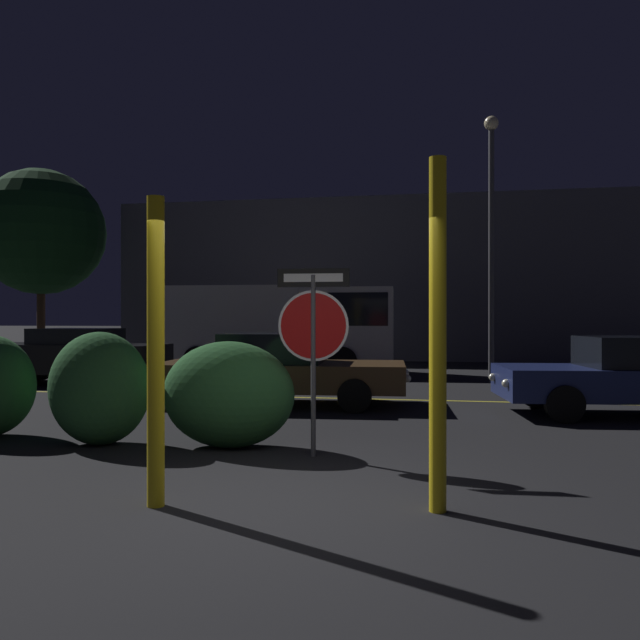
% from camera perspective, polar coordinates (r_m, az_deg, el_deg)
% --- Properties ---
extents(ground_plane, '(260.00, 260.00, 0.00)m').
position_cam_1_polar(ground_plane, '(5.67, -2.75, -16.71)').
color(ground_plane, black).
extents(road_center_stripe, '(36.55, 0.12, 0.01)m').
position_cam_1_polar(road_center_stripe, '(12.88, 4.57, -7.21)').
color(road_center_stripe, gold).
rests_on(road_center_stripe, ground_plane).
extents(stop_sign, '(0.87, 0.07, 2.24)m').
position_cam_1_polar(stop_sign, '(7.43, -0.62, -0.48)').
color(stop_sign, '#4C4C51').
rests_on(stop_sign, ground_plane).
extents(yellow_pole_left, '(0.15, 0.15, 2.71)m').
position_cam_1_polar(yellow_pole_left, '(5.65, -14.79, -2.78)').
color(yellow_pole_left, yellow).
rests_on(yellow_pole_left, ground_plane).
extents(yellow_pole_right, '(0.15, 0.15, 3.02)m').
position_cam_1_polar(yellow_pole_right, '(5.40, 10.72, -1.30)').
color(yellow_pole_right, yellow).
rests_on(yellow_pole_right, ground_plane).
extents(hedge_bush_1, '(1.35, 0.97, 1.47)m').
position_cam_1_polar(hedge_bush_1, '(8.65, -19.53, -5.91)').
color(hedge_bush_1, '#2D6633').
rests_on(hedge_bush_1, ground_plane).
extents(hedge_bush_2, '(1.72, 1.01, 1.36)m').
position_cam_1_polar(hedge_bush_2, '(8.07, -8.38, -6.75)').
color(hedge_bush_2, '#2D6633').
rests_on(hedge_bush_2, ground_plane).
extents(passing_car_1, '(4.88, 1.96, 1.41)m').
position_cam_1_polar(passing_car_1, '(16.81, -21.72, -3.03)').
color(passing_car_1, black).
rests_on(passing_car_1, ground_plane).
extents(passing_car_2, '(4.87, 2.22, 1.37)m').
position_cam_1_polar(passing_car_2, '(11.99, -3.70, -4.49)').
color(passing_car_2, brown).
rests_on(passing_car_2, ground_plane).
extents(passing_car_3, '(4.49, 2.18, 1.34)m').
position_cam_1_polar(passing_car_3, '(11.81, 26.55, -4.61)').
color(passing_car_3, navy).
rests_on(passing_car_3, ground_plane).
extents(delivery_truck, '(7.25, 2.53, 2.64)m').
position_cam_1_polar(delivery_truck, '(19.17, -3.42, -0.22)').
color(delivery_truck, silver).
rests_on(delivery_truck, ground_plane).
extents(street_lamp, '(0.41, 0.41, 7.43)m').
position_cam_1_polar(street_lamp, '(18.64, 15.39, 8.99)').
color(street_lamp, '#4C4C51').
rests_on(street_lamp, ground_plane).
extents(tree_0, '(5.07, 5.07, 7.71)m').
position_cam_1_polar(tree_0, '(27.90, -24.16, 7.34)').
color(tree_0, '#422D1E').
rests_on(tree_0, ground_plane).
extents(building_backdrop, '(27.88, 3.75, 6.47)m').
position_cam_1_polar(building_backdrop, '(26.27, 12.53, 3.58)').
color(building_backdrop, '#4C4C56').
rests_on(building_backdrop, ground_plane).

